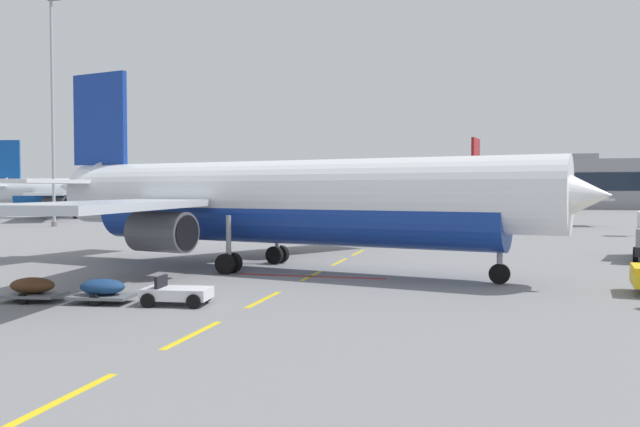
{
  "coord_description": "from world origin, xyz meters",
  "views": [
    {
      "loc": [
        26.76,
        -9.84,
        4.51
      ],
      "look_at": [
        16.78,
        28.72,
        3.05
      ],
      "focal_mm": 35.51,
      "sensor_mm": 36.0,
      "label": 1
    }
  ],
  "objects_px": {
    "airliner_far_right": "(92,193)",
    "apron_light_mast_near": "(52,85)",
    "airliner_foreground": "(276,200)",
    "airliner_mid_left": "(492,198)",
    "baggage_train": "(103,290)"
  },
  "relations": [
    {
      "from": "airliner_far_right",
      "to": "apron_light_mast_near",
      "type": "xyz_separation_m",
      "value": [
        10.17,
        -22.83,
        13.41
      ]
    },
    {
      "from": "airliner_foreground",
      "to": "airliner_mid_left",
      "type": "relative_size",
      "value": 1.14
    },
    {
      "from": "airliner_foreground",
      "to": "airliner_far_right",
      "type": "height_order",
      "value": "airliner_far_right"
    },
    {
      "from": "airliner_mid_left",
      "to": "airliner_far_right",
      "type": "bearing_deg",
      "value": 178.38
    },
    {
      "from": "airliner_mid_left",
      "to": "baggage_train",
      "type": "distance_m",
      "value": 68.77
    },
    {
      "from": "airliner_foreground",
      "to": "airliner_far_right",
      "type": "distance_m",
      "value": 76.05
    },
    {
      "from": "airliner_far_right",
      "to": "baggage_train",
      "type": "distance_m",
      "value": 83.5
    },
    {
      "from": "baggage_train",
      "to": "airliner_foreground",
      "type": "bearing_deg",
      "value": 74.7
    },
    {
      "from": "airliner_foreground",
      "to": "airliner_mid_left",
      "type": "bearing_deg",
      "value": 77.18
    },
    {
      "from": "airliner_foreground",
      "to": "baggage_train",
      "type": "bearing_deg",
      "value": -105.3
    },
    {
      "from": "airliner_far_right",
      "to": "apron_light_mast_near",
      "type": "height_order",
      "value": "apron_light_mast_near"
    },
    {
      "from": "baggage_train",
      "to": "apron_light_mast_near",
      "type": "height_order",
      "value": "apron_light_mast_near"
    },
    {
      "from": "airliner_mid_left",
      "to": "apron_light_mast_near",
      "type": "bearing_deg",
      "value": -158.34
    },
    {
      "from": "airliner_mid_left",
      "to": "apron_light_mast_near",
      "type": "distance_m",
      "value": 58.72
    },
    {
      "from": "airliner_foreground",
      "to": "apron_light_mast_near",
      "type": "xyz_separation_m",
      "value": [
        -40.48,
        33.92,
        13.58
      ]
    }
  ]
}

